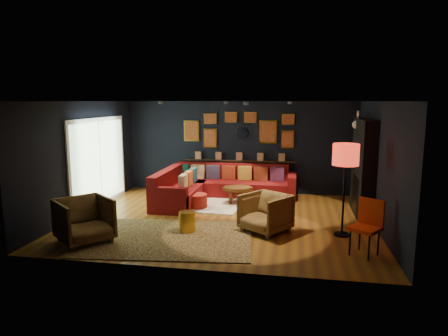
% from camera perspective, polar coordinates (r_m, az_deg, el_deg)
% --- Properties ---
extents(floor, '(6.50, 6.50, 0.00)m').
position_cam_1_polar(floor, '(8.99, -0.20, -7.27)').
color(floor, '#905C1C').
rests_on(floor, ground).
extents(room_walls, '(6.50, 6.50, 6.50)m').
position_cam_1_polar(room_walls, '(8.67, -0.20, 2.86)').
color(room_walls, black).
rests_on(room_walls, ground).
extents(sectional, '(3.41, 2.69, 0.86)m').
position_cam_1_polar(sectional, '(10.75, -1.72, -2.70)').
color(sectional, maroon).
rests_on(sectional, ground).
extents(ledge, '(3.20, 0.12, 0.04)m').
position_cam_1_polar(ledge, '(11.38, 2.19, 1.04)').
color(ledge, black).
rests_on(ledge, room_walls).
extents(gallery_wall, '(3.15, 0.04, 1.02)m').
position_cam_1_polar(gallery_wall, '(11.32, 2.18, 5.52)').
color(gallery_wall, gold).
rests_on(gallery_wall, room_walls).
extents(sunburst_mirror, '(0.47, 0.16, 0.47)m').
position_cam_1_polar(sunburst_mirror, '(11.32, 2.75, 4.97)').
color(sunburst_mirror, silver).
rests_on(sunburst_mirror, room_walls).
extents(fireplace, '(0.31, 1.60, 2.20)m').
position_cam_1_polar(fireplace, '(9.63, 19.22, -0.43)').
color(fireplace, black).
rests_on(fireplace, ground).
extents(deer_head, '(0.50, 0.28, 0.45)m').
position_cam_1_polar(deer_head, '(10.02, 19.36, 5.86)').
color(deer_head, white).
rests_on(deer_head, fireplace).
extents(sliding_door, '(0.06, 2.80, 2.20)m').
position_cam_1_polar(sliding_door, '(10.35, -17.40, 0.76)').
color(sliding_door, white).
rests_on(sliding_door, ground).
extents(ceiling_spots, '(3.30, 2.50, 0.06)m').
position_cam_1_polar(ceiling_spots, '(9.40, 0.67, 9.29)').
color(ceiling_spots, black).
rests_on(ceiling_spots, room_walls).
extents(shag_rug, '(2.22, 1.70, 0.03)m').
position_cam_1_polar(shag_rug, '(10.20, -3.52, -5.17)').
color(shag_rug, white).
rests_on(shag_rug, ground).
extents(leopard_rug, '(3.40, 2.59, 0.02)m').
position_cam_1_polar(leopard_rug, '(7.85, -7.93, -9.84)').
color(leopard_rug, tan).
rests_on(leopard_rug, ground).
extents(coffee_table, '(0.90, 0.73, 0.40)m').
position_cam_1_polar(coffee_table, '(10.21, 1.94, -3.18)').
color(coffee_table, brown).
rests_on(coffee_table, shag_rug).
extents(pouf, '(0.49, 0.49, 0.32)m').
position_cam_1_polar(pouf, '(9.84, -3.86, -4.67)').
color(pouf, maroon).
rests_on(pouf, shag_rug).
extents(armchair_left, '(1.22, 1.23, 0.92)m').
position_cam_1_polar(armchair_left, '(7.88, -19.35, -6.78)').
color(armchair_left, '#B98744').
rests_on(armchair_left, ground).
extents(armchair_right, '(1.13, 1.11, 0.86)m').
position_cam_1_polar(armchair_right, '(8.08, 5.94, -6.13)').
color(armchair_right, '#B98744').
rests_on(armchair_right, ground).
extents(gold_stool, '(0.33, 0.33, 0.42)m').
position_cam_1_polar(gold_stool, '(8.11, -5.27, -7.67)').
color(gold_stool, gold).
rests_on(gold_stool, ground).
extents(orange_chair, '(0.63, 0.63, 0.96)m').
position_cam_1_polar(orange_chair, '(7.27, 19.83, -7.31)').
color(orange_chair, black).
rests_on(orange_chair, ground).
extents(floor_lamp, '(0.50, 0.50, 1.81)m').
position_cam_1_polar(floor_lamp, '(7.92, 16.98, 1.34)').
color(floor_lamp, black).
rests_on(floor_lamp, ground).
extents(dog, '(1.17, 0.61, 0.36)m').
position_cam_1_polar(dog, '(8.63, 6.16, -6.67)').
color(dog, tan).
rests_on(dog, leopard_rug).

